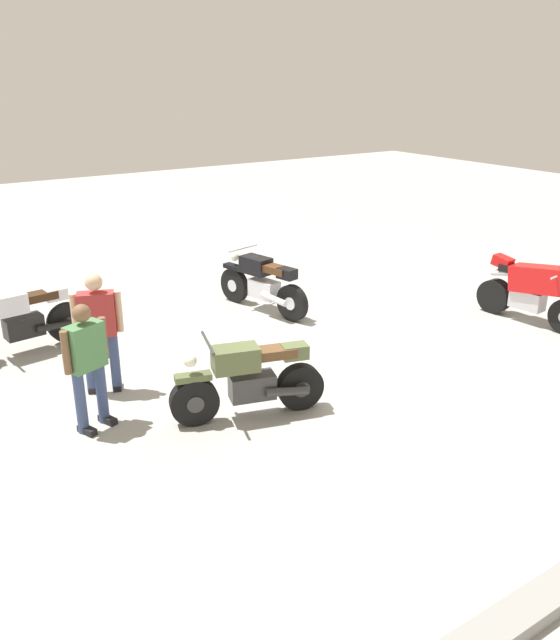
{
  "coord_description": "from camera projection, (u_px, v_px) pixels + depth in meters",
  "views": [
    {
      "loc": [
        5.25,
        6.78,
        4.03
      ],
      "look_at": [
        0.54,
        -0.32,
        0.75
      ],
      "focal_mm": 36.27,
      "sensor_mm": 36.0,
      "label": 1
    }
  ],
  "objects": [
    {
      "name": "person_in_red_shirt",
      "position": [
        98.0,
        326.0,
        8.38
      ],
      "size": [
        0.63,
        0.45,
        1.66
      ],
      "rotation": [
        0.0,
        0.0,
        4.32
      ],
      "color": "#384772",
      "rests_on": "ground"
    },
    {
      "name": "motorcycle_olive_vintage",
      "position": [
        249.0,
        380.0,
        7.93
      ],
      "size": [
        1.92,
        0.9,
        1.07
      ],
      "rotation": [
        0.0,
        0.0,
        6.0
      ],
      "color": "black",
      "rests_on": "ground"
    },
    {
      "name": "ground_plane",
      "position": [
        323.0,
        367.0,
        9.43
      ],
      "size": [
        40.0,
        40.0,
        0.0
      ],
      "primitive_type": "plane",
      "color": "#9E9E99"
    },
    {
      "name": "motorcycle_red_sportbike",
      "position": [
        532.0,
        290.0,
        10.9
      ],
      "size": [
        0.7,
        1.96,
        1.14
      ],
      "rotation": [
        0.0,
        0.0,
        1.68
      ],
      "color": "black",
      "rests_on": "ground"
    },
    {
      "name": "motorcycle_black_cruiser",
      "position": [
        262.0,
        283.0,
        11.47
      ],
      "size": [
        0.75,
        2.06,
        1.09
      ],
      "rotation": [
        0.0,
        0.0,
        4.94
      ],
      "color": "black",
      "rests_on": "ground"
    },
    {
      "name": "motorcycle_silver_cruiser",
      "position": [
        20.0,
        321.0,
        9.73
      ],
      "size": [
        2.09,
        0.7,
        1.09
      ],
      "rotation": [
        0.0,
        0.0,
        0.12
      ],
      "color": "black",
      "rests_on": "ground"
    },
    {
      "name": "person_in_green_shirt",
      "position": [
        87.0,
        360.0,
        7.53
      ],
      "size": [
        0.61,
        0.43,
        1.58
      ],
      "rotation": [
        0.0,
        0.0,
        1.92
      ],
      "color": "#384772",
      "rests_on": "ground"
    }
  ]
}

